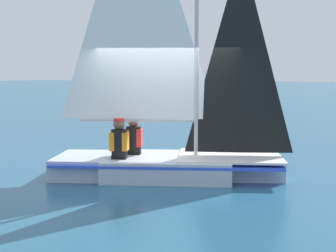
% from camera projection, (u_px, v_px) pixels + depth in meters
% --- Properties ---
extents(ground_plane, '(260.00, 260.00, 0.00)m').
position_uv_depth(ground_plane, '(168.00, 176.00, 9.19)').
color(ground_plane, '#235675').
extents(sailboat_main, '(4.60, 3.37, 6.08)m').
position_uv_depth(sailboat_main, '(167.00, 133.00, 9.10)').
color(sailboat_main, '#B2BCCC').
rests_on(sailboat_main, ground_plane).
extents(sailor_helm, '(0.42, 0.40, 1.16)m').
position_uv_depth(sailor_helm, '(134.00, 143.00, 9.39)').
color(sailor_helm, black).
rests_on(sailor_helm, ground_plane).
extents(sailor_crew, '(0.42, 0.40, 1.16)m').
position_uv_depth(sailor_crew, '(119.00, 146.00, 8.89)').
color(sailor_crew, black).
rests_on(sailor_crew, ground_plane).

